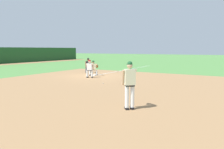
{
  "coord_description": "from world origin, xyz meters",
  "views": [
    {
      "loc": [
        -15.48,
        -10.82,
        2.31
      ],
      "look_at": [
        -5.66,
        -5.11,
        0.99
      ],
      "focal_mm": 35.0,
      "sensor_mm": 36.0,
      "label": 1
    }
  ],
  "objects": [
    {
      "name": "ground_plane",
      "position": [
        0.0,
        0.0,
        0.0
      ],
      "size": [
        160.0,
        160.0,
        0.0
      ],
      "primitive_type": "plane",
      "color": "#518942"
    },
    {
      "name": "first_baseman",
      "position": [
        0.17,
        0.15,
        0.73
      ],
      "size": [
        0.75,
        1.08,
        1.34
      ],
      "color": "black",
      "rests_on": "ground"
    },
    {
      "name": "umpire",
      "position": [
        1.64,
        1.82,
        0.79
      ],
      "size": [
        0.67,
        0.67,
        1.46
      ],
      "color": "black",
      "rests_on": "ground"
    },
    {
      "name": "baserunner",
      "position": [
        -1.19,
        -0.42,
        0.79
      ],
      "size": [
        0.57,
        0.66,
        1.46
      ],
      "color": "black",
      "rests_on": "ground"
    },
    {
      "name": "pitcher",
      "position": [
        -8.04,
        -7.28,
        1.06
      ],
      "size": [
        0.85,
        0.56,
        1.86
      ],
      "color": "black",
      "rests_on": "ground"
    },
    {
      "name": "infield_dirt_patch",
      "position": [
        -4.04,
        -3.65,
        0.0
      ],
      "size": [
        18.0,
        18.0,
        0.01
      ],
      "primitive_type": "cube",
      "color": "#9E754C",
      "rests_on": "ground"
    },
    {
      "name": "baseball",
      "position": [
        -3.32,
        -3.06,
        0.04
      ],
      "size": [
        0.07,
        0.07,
        0.07
      ],
      "primitive_type": "sphere",
      "color": "white",
      "rests_on": "ground"
    },
    {
      "name": "foul_line_stripe",
      "position": [
        6.73,
        0.0,
        0.01
      ],
      "size": [
        13.46,
        0.1,
        0.0
      ],
      "primitive_type": "cube",
      "color": "white",
      "rests_on": "ground"
    },
    {
      "name": "first_base_bag",
      "position": [
        0.0,
        0.0,
        0.04
      ],
      "size": [
        0.38,
        0.38,
        0.09
      ],
      "primitive_type": "cube",
      "color": "white",
      "rests_on": "ground"
    }
  ]
}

